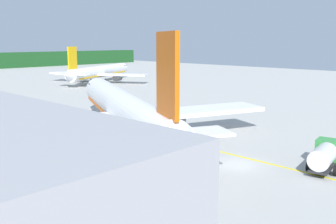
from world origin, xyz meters
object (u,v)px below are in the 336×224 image
object	(u,v)px
service_truck_baggage	(325,155)
cargo_container_near	(7,161)
airliner_foreground	(123,109)
airliner_mid_apron	(99,72)
cargo_container_far	(165,170)
crew_loader_right	(89,138)
crew_marshaller	(54,133)
service_truck_fuel	(67,164)

from	to	relation	value
service_truck_baggage	cargo_container_near	distance (m)	27.75
airliner_foreground	airliner_mid_apron	xyz separation A→B (m)	(34.54, 52.84, -0.58)
cargo_container_far	crew_loader_right	bearing A→B (deg)	84.09
airliner_mid_apron	crew_marshaller	bearing A→B (deg)	-130.23
airliner_foreground	crew_loader_right	xyz separation A→B (m)	(-5.60, -1.16, -2.35)
airliner_mid_apron	service_truck_baggage	world-z (taller)	airliner_mid_apron
airliner_mid_apron	crew_loader_right	size ratio (longest dim) A/B	18.40
service_truck_baggage	crew_marshaller	xyz separation A→B (m)	(-11.69, 25.82, -0.36)
cargo_container_far	airliner_foreground	bearing A→B (deg)	63.43
airliner_mid_apron	service_truck_fuel	bearing A→B (deg)	-127.67
cargo_container_far	crew_marshaller	size ratio (longest dim) A/B	1.33
crew_loader_right	crew_marshaller	bearing A→B (deg)	104.77
airliner_foreground	airliner_mid_apron	bearing A→B (deg)	56.83
airliner_mid_apron	crew_marshaller	distance (m)	64.21
airliner_foreground	crew_loader_right	world-z (taller)	airliner_foreground
airliner_foreground	service_truck_fuel	distance (m)	14.37
service_truck_baggage	cargo_container_near	world-z (taller)	service_truck_baggage
cargo_container_near	crew_marshaller	xyz separation A→B (m)	(8.04, 6.31, 0.06)
service_truck_baggage	crew_marshaller	distance (m)	28.34
service_truck_baggage	crew_marshaller	size ratio (longest dim) A/B	3.20
service_truck_baggage	crew_marshaller	bearing A→B (deg)	114.35
service_truck_fuel	service_truck_baggage	world-z (taller)	service_truck_fuel
cargo_container_far	crew_marshaller	bearing A→B (deg)	90.02
airliner_mid_apron	service_truck_baggage	bearing A→B (deg)	-111.70
cargo_container_far	cargo_container_near	bearing A→B (deg)	125.36
service_truck_fuel	crew_marshaller	distance (m)	12.45
service_truck_baggage	airliner_mid_apron	bearing A→B (deg)	68.30
service_truck_fuel	cargo_container_near	distance (m)	5.81
airliner_mid_apron	crew_marshaller	xyz separation A→B (m)	(-41.45, -49.00, -1.79)
airliner_mid_apron	service_truck_fuel	world-z (taller)	airliner_mid_apron
airliner_mid_apron	service_truck_fuel	xyz separation A→B (m)	(-46.59, -60.34, -1.63)
service_truck_fuel	cargo_container_near	xyz separation A→B (m)	(-2.91, 5.03, -0.22)
airliner_foreground	service_truck_baggage	xyz separation A→B (m)	(4.77, -21.98, -2.00)
crew_marshaller	cargo_container_far	bearing A→B (deg)	-89.98
service_truck_fuel	cargo_container_near	size ratio (longest dim) A/B	2.87
airliner_mid_apron	cargo_container_near	size ratio (longest dim) A/B	14.32
crew_loader_right	service_truck_fuel	bearing A→B (deg)	-135.51
airliner_foreground	crew_marshaller	bearing A→B (deg)	150.97
cargo_container_near	crew_loader_right	distance (m)	9.45
service_truck_fuel	crew_loader_right	world-z (taller)	service_truck_fuel
crew_loader_right	service_truck_baggage	bearing A→B (deg)	-63.53
airliner_foreground	cargo_container_far	world-z (taller)	airliner_foreground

